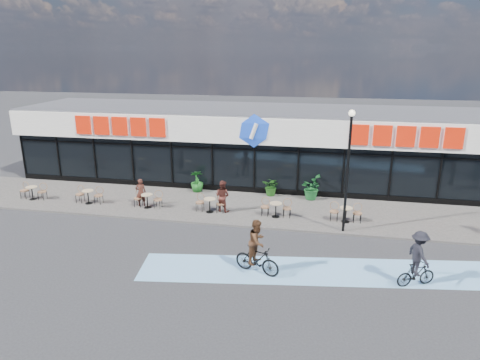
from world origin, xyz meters
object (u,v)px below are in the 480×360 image
object	(u,v)px
cyclist_a	(418,261)
patron_left	(141,192)
potted_plant_left	(197,181)
patron_right	(222,196)
lamp_post	(348,162)
potted_plant_right	(272,186)
bistro_set_0	(33,191)
potted_plant_mid	(311,188)

from	to	relation	value
cyclist_a	patron_left	bearing A→B (deg)	156.56
potted_plant_left	cyclist_a	distance (m)	13.57
patron_right	patron_left	bearing A→B (deg)	18.50
lamp_post	patron_left	xyz separation A→B (m)	(-10.50, 1.36, -2.54)
patron_right	cyclist_a	world-z (taller)	cyclist_a
potted_plant_right	patron_left	bearing A→B (deg)	-155.91
bistro_set_0	potted_plant_left	size ratio (longest dim) A/B	1.19
patron_right	cyclist_a	size ratio (longest dim) A/B	0.78
patron_left	cyclist_a	xyz separation A→B (m)	(12.88, -5.59, 0.15)
potted_plant_mid	potted_plant_right	size ratio (longest dim) A/B	1.22
cyclist_a	potted_plant_mid	bearing A→B (deg)	115.61
potted_plant_right	patron_right	bearing A→B (deg)	-126.89
potted_plant_left	lamp_post	bearing A→B (deg)	-27.12
lamp_post	bistro_set_0	size ratio (longest dim) A/B	3.63
bistro_set_0	potted_plant_left	xyz separation A→B (m)	(8.63, 3.00, 0.19)
potted_plant_left	patron_left	size ratio (longest dim) A/B	0.86
lamp_post	patron_left	size ratio (longest dim) A/B	3.73
potted_plant_right	potted_plant_left	bearing A→B (deg)	-178.51
potted_plant_right	bistro_set_0	bearing A→B (deg)	-166.53
potted_plant_left	cyclist_a	world-z (taller)	cyclist_a
potted_plant_mid	bistro_set_0	bearing A→B (deg)	-168.99
potted_plant_right	patron_right	world-z (taller)	patron_right
cyclist_a	lamp_post	bearing A→B (deg)	119.40
potted_plant_right	patron_left	distance (m)	7.29
potted_plant_mid	patron_left	distance (m)	9.29
cyclist_a	potted_plant_left	bearing A→B (deg)	141.52
potted_plant_left	potted_plant_right	bearing A→B (deg)	1.49
lamp_post	potted_plant_left	size ratio (longest dim) A/B	4.33
lamp_post	potted_plant_mid	size ratio (longest dim) A/B	4.20
patron_right	bistro_set_0	bearing A→B (deg)	18.91
potted_plant_right	potted_plant_mid	bearing A→B (deg)	-3.99
patron_right	cyclist_a	bearing A→B (deg)	164.14
bistro_set_0	potted_plant_mid	xyz separation A→B (m)	(15.22, 2.96, 0.21)
bistro_set_0	potted_plant_mid	bearing A→B (deg)	11.01
potted_plant_left	potted_plant_mid	world-z (taller)	potted_plant_mid
bistro_set_0	potted_plant_right	size ratio (longest dim) A/B	1.42
lamp_post	cyclist_a	distance (m)	5.40
patron_right	potted_plant_mid	bearing A→B (deg)	-129.91
patron_left	patron_right	world-z (taller)	patron_right
potted_plant_right	patron_right	distance (m)	3.67
potted_plant_left	potted_plant_right	world-z (taller)	potted_plant_left
patron_right	potted_plant_right	bearing A→B (deg)	-109.00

